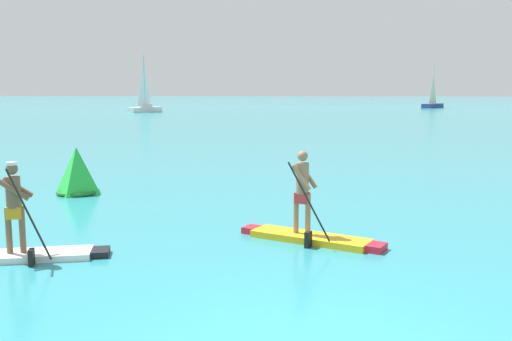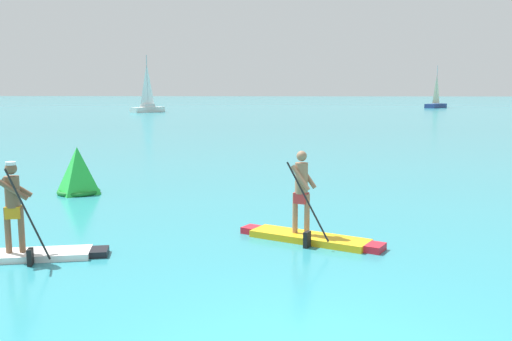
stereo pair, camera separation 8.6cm
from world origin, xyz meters
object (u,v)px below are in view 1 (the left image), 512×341
object	(u,v)px
paddleboarder_mid_center	(309,224)
race_marker_buoy	(77,173)
sailboat_left_horizon	(145,105)
paddleboarder_near_left	(19,241)
sailboat_right_horizon	(433,103)

from	to	relation	value
paddleboarder_mid_center	race_marker_buoy	distance (m)	8.22
paddleboarder_mid_center	sailboat_left_horizon	distance (m)	64.98
paddleboarder_near_left	paddleboarder_mid_center	size ratio (longest dim) A/B	1.09
paddleboarder_near_left	sailboat_left_horizon	size ratio (longest dim) A/B	0.44
paddleboarder_near_left	sailboat_right_horizon	xyz separation A→B (m)	(27.55, 83.09, 0.40)
paddleboarder_near_left	paddleboarder_mid_center	world-z (taller)	paddleboarder_mid_center
sailboat_left_horizon	sailboat_right_horizon	distance (m)	45.97
race_marker_buoy	sailboat_right_horizon	size ratio (longest dim) A/B	0.21
sailboat_right_horizon	sailboat_left_horizon	bearing A→B (deg)	150.07
paddleboarder_mid_center	race_marker_buoy	bearing A→B (deg)	170.79
paddleboarder_near_left	race_marker_buoy	world-z (taller)	paddleboarder_near_left
paddleboarder_mid_center	sailboat_right_horizon	xyz separation A→B (m)	(22.26, 81.54, 0.40)
race_marker_buoy	sailboat_right_horizon	bearing A→B (deg)	69.35
sailboat_left_horizon	sailboat_right_horizon	size ratio (longest dim) A/B	1.10
sailboat_right_horizon	paddleboarder_near_left	bearing A→B (deg)	-163.39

